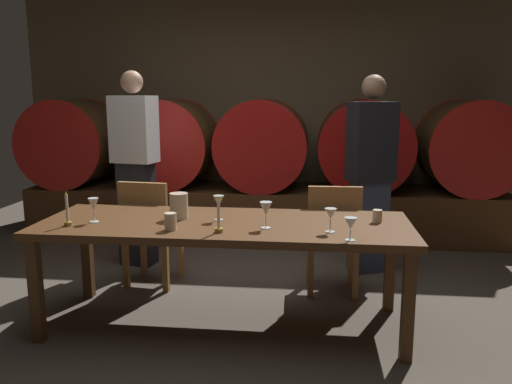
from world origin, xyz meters
name	(u,v)px	position (x,y,z in m)	size (l,w,h in m)	color
ground_plane	(234,313)	(0.00, 0.00, 0.00)	(7.46, 7.46, 0.00)	#4C443A
back_wall	(269,111)	(0.00, 2.73, 1.35)	(5.74, 0.24, 2.70)	brown
barrel_shelf	(264,211)	(0.00, 2.18, 0.27)	(5.16, 0.90, 0.53)	#4C2D16
wine_barrel_far_left	(74,142)	(-2.17, 2.18, 1.01)	(0.97, 0.89, 0.97)	#513319
wine_barrel_left	(171,143)	(-1.05, 2.18, 1.01)	(0.97, 0.89, 0.97)	brown
wine_barrel_center	(263,144)	(-0.01, 2.18, 1.01)	(0.97, 0.89, 0.97)	brown
wine_barrel_right	(363,145)	(1.07, 2.18, 1.01)	(0.97, 0.89, 0.97)	#513319
wine_barrel_far_right	(468,147)	(2.15, 2.18, 1.01)	(0.97, 0.89, 0.97)	#513319
dining_table	(225,231)	(-0.03, -0.18, 0.66)	(2.44, 0.87, 0.72)	#4C2D16
chair_left	(149,228)	(-0.76, 0.47, 0.49)	(0.44, 0.44, 0.88)	olive
chair_right	(333,234)	(0.70, 0.45, 0.49)	(0.41, 0.41, 0.88)	olive
guest_left	(135,168)	(-1.05, 1.02, 0.90)	(0.42, 0.31, 1.75)	black
guest_right	(370,173)	(1.03, 1.06, 0.88)	(0.44, 0.37, 1.71)	#33384C
candle_left	(68,216)	(-1.01, -0.40, 0.79)	(0.05, 0.05, 0.23)	olive
candle_right	(219,222)	(-0.02, -0.45, 0.79)	(0.05, 0.05, 0.23)	olive
pitcher	(179,206)	(-0.35, -0.12, 0.81)	(0.12, 0.12, 0.17)	beige
wine_glass_far_left	(93,205)	(-0.88, -0.29, 0.84)	(0.07, 0.07, 0.16)	white
wine_glass_left	(219,202)	(-0.08, -0.14, 0.85)	(0.07, 0.07, 0.17)	silver
wine_glass_center	(266,209)	(0.25, -0.32, 0.84)	(0.08, 0.08, 0.17)	white
wine_glass_right	(331,214)	(0.65, -0.37, 0.83)	(0.07, 0.07, 0.15)	silver
wine_glass_far_right	(351,224)	(0.76, -0.54, 0.82)	(0.07, 0.07, 0.14)	silver
cup_left	(170,221)	(-0.33, -0.43, 0.78)	(0.07, 0.07, 0.11)	beige
cup_right	(377,216)	(0.97, -0.08, 0.76)	(0.06, 0.06, 0.08)	beige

